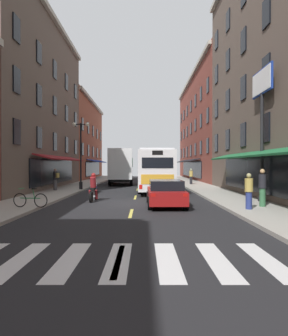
{
  "coord_description": "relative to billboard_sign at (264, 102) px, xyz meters",
  "views": [
    {
      "loc": [
        0.57,
        -16.68,
        2.12
      ],
      "look_at": [
        0.46,
        6.69,
        1.9
      ],
      "focal_mm": 32.05,
      "sensor_mm": 36.0,
      "label": 1
    }
  ],
  "objects": [
    {
      "name": "pedestrian_far",
      "position": [
        -0.8,
        -2.14,
        -4.51
      ],
      "size": [
        0.36,
        0.36,
        1.8
      ],
      "rotation": [
        0.0,
        0.0,
        5.24
      ],
      "color": "#33663F",
      "rests_on": "sidewalk_right"
    },
    {
      "name": "sidewalk_right",
      "position": [
        -1.15,
        0.22,
        -5.51
      ],
      "size": [
        3.0,
        80.0,
        0.14
      ],
      "primitive_type": "cube",
      "color": "#A39E93",
      "rests_on": "ground"
    },
    {
      "name": "box_truck",
      "position": [
        -8.95,
        15.88,
        -3.64
      ],
      "size": [
        2.67,
        6.79,
        3.78
      ],
      "color": "#B21E19",
      "rests_on": "ground"
    },
    {
      "name": "pedestrian_rear",
      "position": [
        -1.56,
        14.8,
        -4.61
      ],
      "size": [
        0.36,
        0.36,
        1.63
      ],
      "rotation": [
        0.0,
        0.0,
        1.6
      ],
      "color": "black",
      "rests_on": "sidewalk_right"
    },
    {
      "name": "sedan_near",
      "position": [
        -9.25,
        27.54,
        -4.9
      ],
      "size": [
        1.99,
        4.33,
        1.32
      ],
      "color": "#144723",
      "rests_on": "ground"
    },
    {
      "name": "pedestrian_mid",
      "position": [
        -1.76,
        -3.0,
        -4.61
      ],
      "size": [
        0.36,
        0.36,
        1.62
      ],
      "rotation": [
        0.0,
        0.0,
        5.71
      ],
      "color": "navy",
      "rests_on": "sidewalk_right"
    },
    {
      "name": "lane_centre_dashes",
      "position": [
        -7.05,
        -0.03,
        -5.58
      ],
      "size": [
        0.14,
        73.9,
        0.01
      ],
      "color": "#DBCC4C",
      "rests_on": "ground"
    },
    {
      "name": "transit_bus",
      "position": [
        -5.65,
        9.0,
        -3.85
      ],
      "size": [
        2.72,
        11.83,
        3.29
      ],
      "color": "white",
      "rests_on": "ground"
    },
    {
      "name": "motorcycle_rider",
      "position": [
        -9.46,
        1.18,
        -4.87
      ],
      "size": [
        0.62,
        2.07,
        1.66
      ],
      "color": "black",
      "rests_on": "ground"
    },
    {
      "name": "ground_plane",
      "position": [
        -7.05,
        0.22,
        -5.63
      ],
      "size": [
        34.8,
        80.0,
        0.1
      ],
      "primitive_type": "cube",
      "color": "black"
    },
    {
      "name": "sedan_mid",
      "position": [
        -5.36,
        -0.94,
        -4.89
      ],
      "size": [
        1.95,
        4.27,
        1.35
      ],
      "color": "maroon",
      "rests_on": "ground"
    },
    {
      "name": "pedestrian_near",
      "position": [
        -13.51,
        7.26,
        -4.54
      ],
      "size": [
        0.52,
        0.44,
        1.71
      ],
      "rotation": [
        0.0,
        0.0,
        1.12
      ],
      "color": "#4C4C51",
      "rests_on": "sidewalk_left"
    },
    {
      "name": "sidewalk_left",
      "position": [
        -12.95,
        0.22,
        -5.51
      ],
      "size": [
        3.0,
        80.0,
        0.14
      ],
      "primitive_type": "cube",
      "color": "#A39E93",
      "rests_on": "ground"
    },
    {
      "name": "billboard_sign",
      "position": [
        0.0,
        0.0,
        0.0
      ],
      "size": [
        0.4,
        2.63,
        7.25
      ],
      "color": "black",
      "rests_on": "sidewalk_right"
    },
    {
      "name": "bicycle_near",
      "position": [
        -11.82,
        -2.42,
        -5.08
      ],
      "size": [
        1.7,
        0.48,
        0.91
      ],
      "color": "black",
      "rests_on": "sidewalk_left"
    },
    {
      "name": "street_lamp_twin",
      "position": [
        -11.67,
        8.11,
        -2.41
      ],
      "size": [
        1.42,
        0.32,
        5.48
      ],
      "color": "black",
      "rests_on": "sidewalk_left"
    },
    {
      "name": "crosswalk_near",
      "position": [
        -7.05,
        -9.78,
        -5.58
      ],
      "size": [
        7.1,
        2.8,
        0.01
      ],
      "color": "silver",
      "rests_on": "ground"
    }
  ]
}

